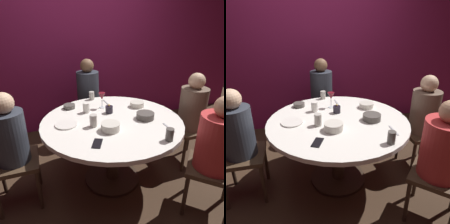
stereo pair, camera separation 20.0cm
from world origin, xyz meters
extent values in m
plane|color=#382619|center=(0.00, 0.00, 0.00)|extent=(8.00, 8.00, 0.00)
cube|color=maroon|center=(0.00, 1.48, 1.30)|extent=(6.00, 0.10, 2.60)
cylinder|color=silver|center=(0.00, 0.00, 0.71)|extent=(1.38, 1.38, 0.04)
cylinder|color=#332319|center=(0.00, 0.00, 0.34)|extent=(0.14, 0.14, 0.69)
cylinder|color=#2D2116|center=(0.00, 0.00, 0.01)|extent=(0.60, 0.60, 0.03)
cube|color=#3F2D1E|center=(-0.93, 0.00, 0.45)|extent=(0.40, 0.40, 0.04)
cylinder|color=#2D333D|center=(-0.93, 0.00, 0.70)|extent=(0.28, 0.28, 0.47)
sphere|color=tan|center=(-0.93, 0.00, 1.02)|extent=(0.18, 0.18, 0.18)
cylinder|color=#332319|center=(-0.76, -0.17, 0.21)|extent=(0.04, 0.04, 0.43)
cylinder|color=#332319|center=(-1.10, 0.17, 0.21)|extent=(0.04, 0.04, 0.43)
cylinder|color=#332319|center=(-0.76, 0.17, 0.21)|extent=(0.04, 0.04, 0.43)
cube|color=#3F2D1E|center=(0.00, 0.98, 0.45)|extent=(0.40, 0.40, 0.04)
cylinder|color=#2D333D|center=(0.00, 0.98, 0.73)|extent=(0.30, 0.30, 0.52)
sphere|color=brown|center=(0.00, 0.98, 1.08)|extent=(0.18, 0.18, 0.18)
cylinder|color=#332319|center=(-0.17, 1.15, 0.21)|extent=(0.04, 0.04, 0.43)
cylinder|color=#332319|center=(-0.17, 0.81, 0.21)|extent=(0.04, 0.04, 0.43)
cylinder|color=#332319|center=(0.17, 1.15, 0.21)|extent=(0.04, 0.04, 0.43)
cylinder|color=#332319|center=(0.17, 0.81, 0.21)|extent=(0.04, 0.04, 0.43)
cube|color=#3F2D1E|center=(0.98, 0.00, 0.45)|extent=(0.40, 0.40, 0.04)
cylinder|color=brown|center=(0.98, 0.00, 0.71)|extent=(0.30, 0.30, 0.48)
sphere|color=tan|center=(0.98, 0.00, 1.03)|extent=(0.18, 0.18, 0.18)
cylinder|color=#332319|center=(1.15, 0.17, 0.21)|extent=(0.04, 0.04, 0.43)
cylinder|color=#332319|center=(0.81, 0.17, 0.21)|extent=(0.04, 0.04, 0.43)
cylinder|color=#332319|center=(1.15, -0.17, 0.21)|extent=(0.04, 0.04, 0.43)
cylinder|color=#332319|center=(0.81, -0.17, 0.21)|extent=(0.04, 0.04, 0.43)
cube|color=#3F2D1E|center=(0.67, -0.67, 0.45)|extent=(0.57, 0.57, 0.04)
cylinder|color=#B22D2D|center=(0.67, -0.67, 0.71)|extent=(0.47, 0.47, 0.47)
cylinder|color=#332319|center=(0.67, -0.43, 0.21)|extent=(0.04, 0.04, 0.43)
cylinder|color=#332319|center=(0.43, -0.67, 0.21)|extent=(0.04, 0.04, 0.43)
cylinder|color=black|center=(0.03, 0.16, 0.76)|extent=(0.08, 0.08, 0.08)
sphere|color=#F9D159|center=(0.03, 0.16, 0.81)|extent=(0.02, 0.02, 0.02)
cylinder|color=silver|center=(0.00, 0.33, 0.73)|extent=(0.06, 0.06, 0.01)
cylinder|color=silver|center=(0.00, 0.33, 0.78)|extent=(0.01, 0.01, 0.09)
cone|color=maroon|center=(0.00, 0.33, 0.86)|extent=(0.08, 0.08, 0.08)
cylinder|color=silver|center=(-0.45, 0.03, 0.73)|extent=(0.21, 0.21, 0.01)
cube|color=black|center=(-0.26, -0.38, 0.73)|extent=(0.12, 0.16, 0.01)
cylinder|color=beige|center=(0.38, 0.23, 0.75)|extent=(0.16, 0.16, 0.06)
cylinder|color=beige|center=(-0.09, -0.21, 0.76)|extent=(0.17, 0.17, 0.07)
cylinder|color=#4C4742|center=(0.32, -0.09, 0.76)|extent=(0.18, 0.18, 0.06)
cylinder|color=#4C4742|center=(-0.35, 0.43, 0.75)|extent=(0.13, 0.13, 0.05)
cylinder|color=#B2ADA3|center=(-0.21, -0.08, 0.78)|extent=(0.07, 0.07, 0.12)
cylinder|color=#4C4742|center=(0.30, -0.53, 0.78)|extent=(0.06, 0.06, 0.11)
cylinder|color=#B2ADA3|center=(-0.04, 0.63, 0.77)|extent=(0.06, 0.06, 0.10)
cylinder|color=silver|center=(-0.20, 0.26, 0.78)|extent=(0.07, 0.07, 0.11)
cube|color=#B7B7BC|center=(0.43, -0.34, 0.73)|extent=(0.02, 0.18, 0.01)
cube|color=#B7B7BC|center=(0.09, 0.46, 0.73)|extent=(0.02, 0.18, 0.01)
camera|label=1|loc=(-0.64, -1.76, 1.62)|focal=33.54mm
camera|label=2|loc=(-0.45, -1.82, 1.62)|focal=33.54mm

